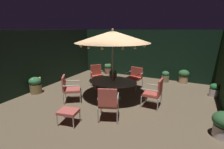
{
  "coord_description": "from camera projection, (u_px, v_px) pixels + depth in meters",
  "views": [
    {
      "loc": [
        2.46,
        -5.45,
        2.6
      ],
      "look_at": [
        -0.13,
        -0.09,
        0.98
      ],
      "focal_mm": 26.88,
      "sensor_mm": 36.0,
      "label": 1
    }
  ],
  "objects": [
    {
      "name": "patio_chair_southeast",
      "position": [
        108.0,
        102.0,
        4.77
      ],
      "size": [
        0.75,
        0.76,
        1.05
      ],
      "color": "#BAB1A5",
      "rests_on": "ground_plane"
    },
    {
      "name": "patio_dining_table",
      "position": [
        113.0,
        84.0,
        6.32
      ],
      "size": [
        1.86,
        1.45,
        0.72
      ],
      "color": "#BAAFA4",
      "rests_on": "ground_plane"
    },
    {
      "name": "potted_plant_front_corner",
      "position": [
        224.0,
        124.0,
        4.08
      ],
      "size": [
        0.57,
        0.57,
        0.67
      ],
      "color": "beige",
      "rests_on": "ground_plane"
    },
    {
      "name": "potted_plant_left_far",
      "position": [
        214.0,
        90.0,
        6.63
      ],
      "size": [
        0.36,
        0.36,
        0.53
      ],
      "color": "beige",
      "rests_on": "ground_plane"
    },
    {
      "name": "hedge_backdrop_rear",
      "position": [
        143.0,
        54.0,
        9.25
      ],
      "size": [
        7.71,
        0.3,
        2.56
      ],
      "primitive_type": "cube",
      "color": "black",
      "rests_on": "ground_plane"
    },
    {
      "name": "potted_plant_back_right",
      "position": [
        165.0,
        76.0,
        8.48
      ],
      "size": [
        0.37,
        0.37,
        0.55
      ],
      "color": "#7F7355",
      "rests_on": "ground_plane"
    },
    {
      "name": "hedge_backdrop_left",
      "position": [
        43.0,
        59.0,
        7.67
      ],
      "size": [
        0.3,
        7.5,
        2.56
      ],
      "primitive_type": "cube",
      "color": "black",
      "rests_on": "ground_plane"
    },
    {
      "name": "ground_plane",
      "position": [
        116.0,
        99.0,
        6.46
      ],
      "size": [
        7.71,
        7.5,
        0.02
      ],
      "primitive_type": "cube",
      "color": "brown"
    },
    {
      "name": "patio_chair_east",
      "position": [
        69.0,
        87.0,
        6.12
      ],
      "size": [
        0.84,
        0.84,
        0.98
      ],
      "color": "#B4B7A7",
      "rests_on": "ground_plane"
    },
    {
      "name": "patio_chair_south",
      "position": [
        155.0,
        91.0,
        5.61
      ],
      "size": [
        0.6,
        0.61,
        1.01
      ],
      "color": "#BCB2AA",
      "rests_on": "ground_plane"
    },
    {
      "name": "ottoman_footrest",
      "position": [
        68.0,
        112.0,
        4.66
      ],
      "size": [
        0.59,
        0.51,
        0.42
      ],
      "color": "#B3B2A5",
      "rests_on": "ground_plane"
    },
    {
      "name": "potted_plant_left_near",
      "position": [
        35.0,
        85.0,
        6.97
      ],
      "size": [
        0.49,
        0.49,
        0.69
      ],
      "color": "olive",
      "rests_on": "ground_plane"
    },
    {
      "name": "patio_chair_northeast",
      "position": [
        97.0,
        74.0,
        7.72
      ],
      "size": [
        0.84,
        0.83,
        1.0
      ],
      "color": "#B5B6AD",
      "rests_on": "ground_plane"
    },
    {
      "name": "patio_umbrella",
      "position": [
        113.0,
        37.0,
        5.86
      ],
      "size": [
        2.68,
        2.68,
        2.62
      ],
      "color": "#B7B1A7",
      "rests_on": "ground_plane"
    },
    {
      "name": "centerpiece_planter",
      "position": [
        113.0,
        74.0,
        6.33
      ],
      "size": [
        0.29,
        0.29,
        0.42
      ],
      "color": "olive",
      "rests_on": "patio_dining_table"
    },
    {
      "name": "potted_plant_right_far",
      "position": [
        108.0,
        68.0,
        10.07
      ],
      "size": [
        0.4,
        0.4,
        0.59
      ],
      "color": "#9F5F48",
      "rests_on": "ground_plane"
    },
    {
      "name": "potted_plant_back_center",
      "position": [
        184.0,
        76.0,
        8.29
      ],
      "size": [
        0.51,
        0.51,
        0.66
      ],
      "color": "tan",
      "rests_on": "ground_plane"
    },
    {
      "name": "patio_chair_north",
      "position": [
        135.0,
        76.0,
        7.53
      ],
      "size": [
        0.77,
        0.74,
        0.93
      ],
      "color": "#B7B3A3",
      "rests_on": "ground_plane"
    }
  ]
}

